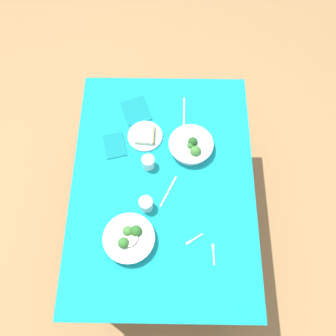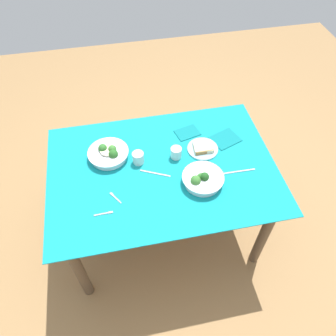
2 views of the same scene
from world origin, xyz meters
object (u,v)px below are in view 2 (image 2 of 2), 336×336
Objects in this scene: water_glass_side at (138,158)px; fork_by_near_bowl at (104,214)px; napkin_folded_upper at (225,139)px; table_knife_left at (155,173)px; broccoli_bowl_far at (109,154)px; water_glass_center at (176,153)px; bread_side_plate at (203,148)px; broccoli_bowl_near at (202,179)px; table_knife_right at (239,171)px; fork_by_far_bowl at (115,197)px; napkin_folded_lower at (187,133)px.

water_glass_side is 0.45m from fork_by_near_bowl.
table_knife_left is at bearing -158.79° from napkin_folded_upper.
table_knife_left is (0.28, -0.20, -0.03)m from broccoli_bowl_far.
bread_side_plate is at bearing 7.80° from water_glass_center.
broccoli_bowl_near reaches higher than bread_side_plate.
water_glass_center is 0.36× the size of table_knife_right.
water_glass_side is 0.40× the size of table_knife_left.
fork_by_far_bowl is 0.73m from napkin_folded_lower.
fork_by_near_bowl is at bearing 111.87° from fork_by_far_bowl.
water_glass_center reaches higher than fork_by_near_bowl.
napkin_folded_lower is (0.57, 0.12, -0.03)m from broccoli_bowl_far.
napkin_folded_upper and napkin_folded_lower have the same top height.
napkin_folded_lower reaches higher than fork_by_far_bowl.
broccoli_bowl_near is 1.29× the size of table_knife_left.
bread_side_plate is 2.60× the size of water_glass_side.
water_glass_center reaches higher than napkin_folded_lower.
bread_side_plate is at bearing -70.10° from napkin_folded_lower.
broccoli_bowl_near is at bearing -127.63° from napkin_folded_upper.
napkin_folded_lower is at bearing 58.18° from water_glass_center.
bread_side_plate reaches higher than napkin_folded_upper.
napkin_folded_upper is (0.00, 0.30, 0.00)m from table_knife_right.
broccoli_bowl_far is 1.04× the size of broccoli_bowl_near.
table_knife_left is at bearing -52.79° from water_glass_side.
fork_by_far_bowl and table_knife_left have the same top height.
table_knife_right is (0.26, 0.04, -0.03)m from broccoli_bowl_near.
water_glass_center is 0.43m from table_knife_right.
napkin_folded_lower is (-0.25, 0.42, 0.00)m from table_knife_right.
bread_side_plate is 1.89× the size of fork_by_near_bowl.
broccoli_bowl_near is 3.37× the size of water_glass_center.
water_glass_center is at bearing -0.75° from water_glass_side.
table_knife_right is at bearing -18.66° from water_glass_side.
broccoli_bowl_near reaches higher than water_glass_center.
broccoli_bowl_far is 3.34× the size of water_glass_side.
bread_side_plate is 0.39m from table_knife_left.
bread_side_plate is 2.72× the size of water_glass_center.
water_glass_side is 0.38× the size of table_knife_right.
broccoli_bowl_far is 0.45m from fork_by_near_bowl.
napkin_folded_lower is (0.57, 0.46, 0.00)m from fork_by_far_bowl.
napkin_folded_lower is at bearing 109.90° from bread_side_plate.
water_glass_side reaches higher than napkin_folded_lower.
fork_by_near_bowl is at bearing -138.44° from napkin_folded_lower.
fork_by_near_bowl is 0.68× the size of napkin_folded_lower.
napkin_folded_upper reaches higher than table_knife_left.
table_knife_right is (0.82, -0.29, -0.03)m from broccoli_bowl_far.
broccoli_bowl_near is at bearing -34.35° from water_glass_side.
broccoli_bowl_near is 0.27m from water_glass_center.
broccoli_bowl_near is 0.64m from fork_by_near_bowl.
fork_by_near_bowl is at bearing 10.54° from table_knife_right.
broccoli_bowl_far is 0.34m from fork_by_far_bowl.
water_glass_side is 0.73× the size of fork_by_near_bowl.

